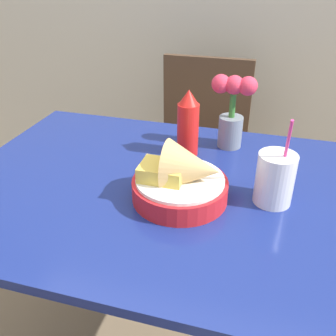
# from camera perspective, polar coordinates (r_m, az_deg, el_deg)

# --- Properties ---
(dining_table) EXTENTS (1.04, 0.78, 0.75)m
(dining_table) POSITION_cam_1_polar(r_m,az_deg,el_deg) (1.03, -1.88, -7.74)
(dining_table) COLOR navy
(dining_table) RESTS_ON ground_plane
(chair_far_window) EXTENTS (0.40, 0.40, 0.89)m
(chair_far_window) POSITION_cam_1_polar(r_m,az_deg,el_deg) (1.72, 5.05, 4.25)
(chair_far_window) COLOR #473323
(chair_far_window) RESTS_ON ground_plane
(food_basket) EXTENTS (0.23, 0.23, 0.15)m
(food_basket) POSITION_cam_1_polar(r_m,az_deg,el_deg) (0.88, 2.33, -1.84)
(food_basket) COLOR red
(food_basket) RESTS_ON dining_table
(ketchup_bottle) EXTENTS (0.06, 0.06, 0.20)m
(ketchup_bottle) POSITION_cam_1_polar(r_m,az_deg,el_deg) (1.08, 3.07, 6.71)
(ketchup_bottle) COLOR red
(ketchup_bottle) RESTS_ON dining_table
(drink_cup) EXTENTS (0.09, 0.09, 0.23)m
(drink_cup) POSITION_cam_1_polar(r_m,az_deg,el_deg) (0.91, 15.95, -1.68)
(drink_cup) COLOR silver
(drink_cup) RESTS_ON dining_table
(flower_vase) EXTENTS (0.13, 0.07, 0.22)m
(flower_vase) POSITION_cam_1_polar(r_m,az_deg,el_deg) (1.13, 9.75, 8.84)
(flower_vase) COLOR gray
(flower_vase) RESTS_ON dining_table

